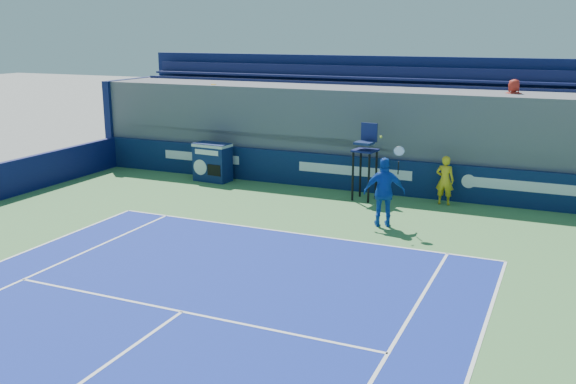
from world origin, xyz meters
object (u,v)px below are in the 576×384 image
at_px(umpire_chair, 366,153).
at_px(ball_person, 445,180).
at_px(match_clock, 212,161).
at_px(tennis_player, 384,192).

bearing_deg(umpire_chair, ball_person, 9.90).
bearing_deg(match_clock, tennis_player, -22.02).
xyz_separation_m(ball_person, umpire_chair, (-2.47, -0.43, 0.74)).
bearing_deg(match_clock, ball_person, 0.75).
relative_size(ball_person, umpire_chair, 0.63).
relative_size(ball_person, match_clock, 1.11).
height_order(ball_person, tennis_player, tennis_player).
relative_size(match_clock, umpire_chair, 0.56).
relative_size(umpire_chair, tennis_player, 0.96).
xyz_separation_m(ball_person, tennis_player, (-1.11, -3.03, 0.20)).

